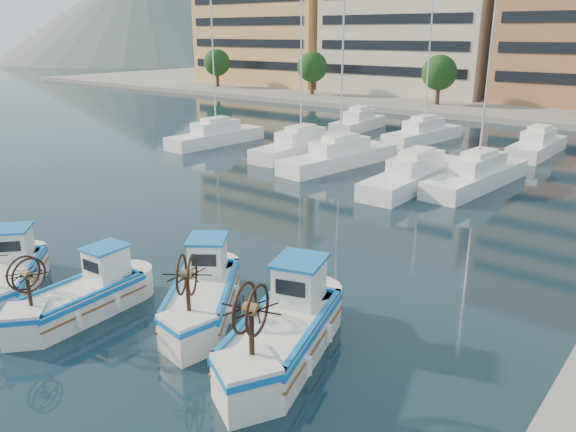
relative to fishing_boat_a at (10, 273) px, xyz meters
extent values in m
plane|color=#172D3C|center=(5.00, 1.24, -0.72)|extent=(300.00, 300.00, 0.00)
cube|color=tan|center=(-43.00, 66.24, 11.88)|extent=(24.00, 14.00, 24.00)
cube|color=black|center=(-43.00, 59.24, 11.88)|extent=(22.08, 0.12, 21.60)
cube|color=beige|center=(-18.00, 66.24, 10.38)|extent=(23.00, 14.00, 21.00)
cube|color=black|center=(-18.00, 59.24, 10.38)|extent=(21.16, 0.12, 18.90)
cylinder|color=#3F2B19|center=(-45.00, 54.74, 0.78)|extent=(0.50, 0.50, 3.00)
sphere|color=#1E4819|center=(-45.00, 54.74, 3.48)|extent=(4.00, 4.00, 4.00)
cylinder|color=#3F2B19|center=(-27.00, 54.74, 0.78)|extent=(0.50, 0.50, 3.00)
sphere|color=#1E4819|center=(-27.00, 54.74, 3.48)|extent=(4.00, 4.00, 4.00)
cylinder|color=#3F2B19|center=(-9.00, 54.74, 0.78)|extent=(0.50, 0.50, 3.00)
sphere|color=#1E4819|center=(-9.00, 54.74, 3.48)|extent=(4.00, 4.00, 4.00)
cone|color=slate|center=(-135.00, 111.24, -0.72)|extent=(180.00, 180.00, 60.00)
cube|color=white|center=(-13.89, 23.63, -0.22)|extent=(2.57, 8.95, 1.00)
cylinder|color=silver|center=(-13.89, 23.63, 5.28)|extent=(0.12, 0.12, 11.00)
cube|color=white|center=(-6.14, 24.65, -0.22)|extent=(2.56, 9.65, 1.00)
cylinder|color=silver|center=(-6.14, 24.65, 5.28)|extent=(0.12, 0.12, 11.00)
cube|color=white|center=(-1.72, 23.17, -0.22)|extent=(3.49, 10.03, 1.00)
cylinder|color=silver|center=(-1.72, 23.17, 5.28)|extent=(0.12, 0.12, 11.00)
cube|color=white|center=(4.48, 21.78, -0.22)|extent=(2.41, 10.22, 1.00)
cube|color=white|center=(7.43, 23.76, -0.22)|extent=(2.94, 9.74, 1.00)
cylinder|color=silver|center=(7.43, 23.76, 5.28)|extent=(0.12, 0.12, 11.00)
cube|color=white|center=(-8.57, 36.74, -0.22)|extent=(2.82, 7.58, 1.00)
cube|color=white|center=(-1.29, 34.96, -0.22)|extent=(3.35, 8.76, 1.00)
cylinder|color=silver|center=(-1.29, 34.96, 5.28)|extent=(0.12, 0.12, 11.00)
cube|color=white|center=(7.56, 35.38, -0.22)|extent=(2.26, 7.81, 1.00)
cube|color=silver|center=(0.10, -0.09, -0.23)|extent=(3.96, 3.79, 0.96)
cube|color=#0E66B8|center=(0.10, -0.09, 0.13)|extent=(4.08, 3.91, 0.15)
cube|color=blue|center=(0.10, -0.09, 0.07)|extent=(3.44, 3.27, 0.05)
cube|color=white|center=(-0.72, 0.65, 0.75)|extent=(1.56, 1.54, 1.01)
cube|color=#0E66B8|center=(-0.72, 0.65, 1.30)|extent=(1.75, 1.74, 0.07)
cube|color=silver|center=(3.42, 0.55, -0.24)|extent=(1.86, 3.88, 0.95)
cube|color=#0E66B8|center=(3.42, 0.55, 0.12)|extent=(1.92, 4.00, 0.14)
cube|color=blue|center=(3.42, 0.55, 0.06)|extent=(1.48, 3.48, 0.05)
cube|color=white|center=(3.35, 1.63, 0.73)|extent=(1.07, 1.23, 0.99)
cube|color=#0E66B8|center=(3.35, 1.63, 1.27)|extent=(1.21, 1.38, 0.07)
cylinder|color=#331E14|center=(3.53, -1.07, 0.76)|extent=(0.11, 0.11, 1.05)
cylinder|color=brown|center=(3.53, -1.07, 1.31)|extent=(0.30, 0.27, 0.25)
torus|color=#331E14|center=(3.39, -1.08, 1.31)|extent=(0.13, 1.06, 1.06)
torus|color=#331E14|center=(3.66, -1.06, 1.31)|extent=(0.13, 1.06, 1.06)
cube|color=silver|center=(6.45, 2.91, -0.19)|extent=(3.89, 4.44, 1.04)
cube|color=#0E66B8|center=(6.45, 2.91, 0.20)|extent=(4.01, 4.57, 0.16)
cube|color=blue|center=(6.45, 2.91, 0.14)|extent=(3.33, 3.87, 0.06)
cube|color=white|center=(5.76, 3.88, 0.88)|extent=(1.64, 1.69, 1.09)
cube|color=#0E66B8|center=(5.76, 3.88, 1.47)|extent=(1.85, 1.90, 0.08)
cylinder|color=#331E14|center=(7.50, 1.45, 0.91)|extent=(0.12, 0.12, 1.15)
cylinder|color=brown|center=(7.50, 1.45, 1.52)|extent=(0.42, 0.41, 0.28)
torus|color=#331E14|center=(7.38, 1.37, 1.52)|extent=(0.73, 0.99, 1.16)
torus|color=#331E14|center=(7.62, 1.54, 1.52)|extent=(0.73, 0.99, 1.16)
cube|color=silver|center=(9.95, 2.61, -0.14)|extent=(3.22, 4.96, 1.15)
cube|color=#0E66B8|center=(9.95, 2.61, 0.29)|extent=(3.32, 5.11, 0.17)
cube|color=blue|center=(9.95, 2.61, 0.22)|extent=(2.67, 4.39, 0.07)
cube|color=white|center=(9.57, 3.86, 1.03)|extent=(1.56, 1.71, 1.20)
cube|color=#0E66B8|center=(9.57, 3.86, 1.69)|extent=(1.77, 1.91, 0.09)
cylinder|color=#331E14|center=(10.53, 0.73, 1.06)|extent=(0.13, 0.13, 1.27)
cylinder|color=brown|center=(10.53, 0.73, 1.74)|extent=(0.42, 0.39, 0.31)
torus|color=#331E14|center=(10.37, 0.68, 1.74)|extent=(0.45, 1.24, 1.28)
torus|color=#331E14|center=(10.68, 0.78, 1.74)|extent=(0.45, 1.24, 1.28)
camera|label=1|loc=(18.49, -7.93, 7.88)|focal=35.00mm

